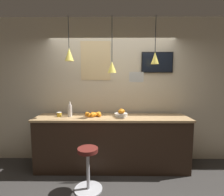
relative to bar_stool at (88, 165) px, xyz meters
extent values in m
plane|color=#33302D|center=(0.36, -0.05, -0.39)|extent=(14.00, 14.00, 0.00)
cube|color=beige|center=(0.36, 1.08, 1.06)|extent=(8.00, 0.06, 2.90)
cube|color=black|center=(0.36, 0.66, 0.09)|extent=(2.78, 0.57, 0.96)
cube|color=tan|center=(0.36, 0.66, 0.58)|extent=(2.82, 0.61, 0.04)
cylinder|color=#B7B7BC|center=(0.00, 0.00, -0.38)|extent=(0.43, 0.43, 0.02)
cylinder|color=#B7B7BC|center=(0.00, 0.00, -0.08)|extent=(0.05, 0.05, 0.59)
cylinder|color=#5B1E19|center=(0.00, 0.00, 0.24)|extent=(0.31, 0.31, 0.06)
cylinder|color=beige|center=(0.53, 0.67, 0.64)|extent=(0.24, 0.24, 0.06)
sphere|color=orange|center=(0.50, 0.65, 0.70)|extent=(0.07, 0.07, 0.07)
sphere|color=orange|center=(0.55, 0.65, 0.71)|extent=(0.08, 0.08, 0.08)
sphere|color=orange|center=(0.53, 0.63, 0.71)|extent=(0.08, 0.08, 0.08)
sphere|color=orange|center=(0.53, 0.74, 0.71)|extent=(0.07, 0.07, 0.07)
sphere|color=orange|center=(0.08, 0.70, 0.64)|extent=(0.08, 0.08, 0.08)
sphere|color=orange|center=(-0.11, 0.71, 0.65)|extent=(0.08, 0.08, 0.08)
sphere|color=orange|center=(0.00, 0.62, 0.64)|extent=(0.08, 0.08, 0.08)
sphere|color=orange|center=(0.01, 0.66, 0.65)|extent=(0.09, 0.09, 0.09)
sphere|color=orange|center=(0.12, 0.66, 0.64)|extent=(0.08, 0.08, 0.08)
sphere|color=orange|center=(0.04, 0.67, 0.64)|extent=(0.07, 0.07, 0.07)
sphere|color=orange|center=(0.00, 0.69, 0.65)|extent=(0.08, 0.08, 0.08)
sphere|color=orange|center=(0.05, 0.72, 0.64)|extent=(0.07, 0.07, 0.07)
sphere|color=orange|center=(0.13, 0.65, 0.64)|extent=(0.07, 0.07, 0.07)
sphere|color=orange|center=(0.11, 0.72, 0.65)|extent=(0.08, 0.08, 0.08)
sphere|color=orange|center=(-0.07, 0.62, 0.64)|extent=(0.08, 0.08, 0.08)
sphere|color=orange|center=(0.01, 0.67, 0.64)|extent=(0.08, 0.08, 0.08)
sphere|color=orange|center=(0.02, 0.64, 0.64)|extent=(0.08, 0.08, 0.08)
sphere|color=orange|center=(0.01, 0.69, 0.64)|extent=(0.07, 0.07, 0.07)
cylinder|color=silver|center=(-0.42, 0.67, 0.71)|extent=(0.08, 0.08, 0.22)
cylinder|color=silver|center=(-0.42, 0.67, 0.85)|extent=(0.04, 0.04, 0.06)
cylinder|color=gold|center=(-0.63, 0.67, 0.64)|extent=(0.09, 0.09, 0.07)
cylinder|color=white|center=(-0.63, 0.67, 0.68)|extent=(0.09, 0.09, 0.01)
cylinder|color=black|center=(-0.41, 0.67, 2.13)|extent=(0.01, 0.01, 0.56)
cone|color=#EAD14C|center=(-0.41, 0.67, 1.74)|extent=(0.16, 0.16, 0.23)
sphere|color=#F9EFCC|center=(-0.41, 0.67, 1.64)|extent=(0.04, 0.04, 0.04)
cylinder|color=black|center=(0.36, 0.67, 2.01)|extent=(0.01, 0.01, 0.80)
cone|color=#EAD14C|center=(0.36, 0.67, 1.51)|extent=(0.16, 0.16, 0.20)
sphere|color=#F9EFCC|center=(0.36, 0.67, 1.43)|extent=(0.04, 0.04, 0.04)
cylinder|color=black|center=(1.12, 0.67, 2.09)|extent=(0.01, 0.01, 0.63)
cone|color=#EAD14C|center=(1.12, 0.67, 1.67)|extent=(0.14, 0.14, 0.21)
sphere|color=#F9EFCC|center=(1.12, 0.67, 1.59)|extent=(0.04, 0.04, 0.04)
cube|color=black|center=(1.25, 1.03, 1.63)|extent=(0.62, 0.04, 0.40)
cube|color=black|center=(1.25, 1.01, 1.63)|extent=(0.59, 0.01, 0.37)
cube|color=silver|center=(0.77, 0.44, 1.34)|extent=(0.24, 0.01, 0.17)
cube|color=#DBBC84|center=(0.03, 1.04, 1.66)|extent=(0.59, 0.01, 0.77)
camera|label=1|loc=(0.39, -2.51, 1.32)|focal=28.00mm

